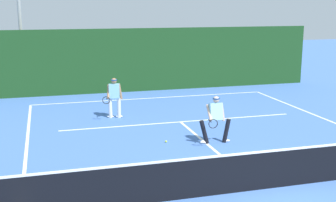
% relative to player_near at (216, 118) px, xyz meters
% --- Properties ---
extents(ground_plane, '(80.00, 80.00, 0.00)m').
position_rel_player_near_xyz_m(ground_plane, '(-0.29, -3.69, -0.83)').
color(ground_plane, '#446DB8').
extents(court_line_baseline_far, '(11.01, 0.10, 0.01)m').
position_rel_player_near_xyz_m(court_line_baseline_far, '(-0.29, 7.27, -0.83)').
color(court_line_baseline_far, white).
rests_on(court_line_baseline_far, ground_plane).
extents(court_line_service, '(8.97, 0.10, 0.01)m').
position_rel_player_near_xyz_m(court_line_service, '(-0.29, 2.76, -0.83)').
color(court_line_service, white).
rests_on(court_line_service, ground_plane).
extents(court_line_centre, '(0.10, 6.40, 0.01)m').
position_rel_player_near_xyz_m(court_line_centre, '(-0.29, -0.49, -0.83)').
color(court_line_centre, white).
rests_on(court_line_centre, ground_plane).
extents(tennis_net, '(12.05, 0.09, 1.10)m').
position_rel_player_near_xyz_m(tennis_net, '(-0.29, -3.69, -0.33)').
color(tennis_net, '#1E4723').
rests_on(tennis_net, ground_plane).
extents(player_near, '(1.05, 0.86, 1.53)m').
position_rel_player_near_xyz_m(player_near, '(0.00, 0.00, 0.00)').
color(player_near, black).
rests_on(player_near, ground_plane).
extents(player_far, '(0.85, 0.84, 1.57)m').
position_rel_player_near_xyz_m(player_far, '(-2.57, 4.08, 0.03)').
color(player_far, silver).
rests_on(player_far, ground_plane).
extents(tennis_ball, '(0.07, 0.07, 0.07)m').
position_rel_player_near_xyz_m(tennis_ball, '(-1.50, 0.47, -0.80)').
color(tennis_ball, '#D1E033').
rests_on(tennis_ball, ground_plane).
extents(back_fence_windscreen, '(18.27, 0.12, 3.19)m').
position_rel_player_near_xyz_m(back_fence_windscreen, '(-0.29, 9.15, 0.76)').
color(back_fence_windscreen, '#1A421B').
rests_on(back_fence_windscreen, ground_plane).
extents(light_pole, '(0.55, 0.44, 7.36)m').
position_rel_player_near_xyz_m(light_pole, '(-6.14, 10.87, 3.69)').
color(light_pole, '#9EA39E').
rests_on(light_pole, ground_plane).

